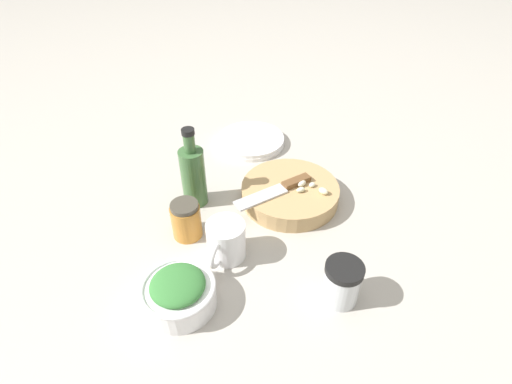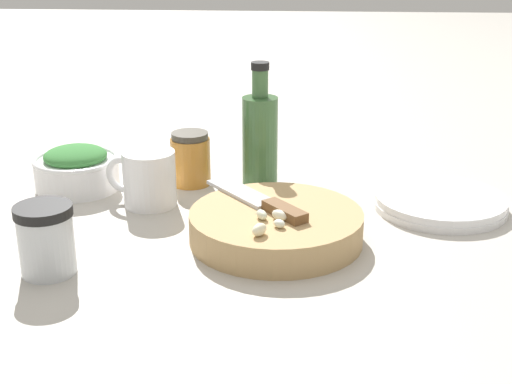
% 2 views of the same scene
% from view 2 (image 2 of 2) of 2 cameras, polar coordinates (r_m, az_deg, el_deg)
% --- Properties ---
extents(ground_plane, '(5.00, 5.00, 0.00)m').
position_cam_2_polar(ground_plane, '(1.00, 0.75, -2.21)').
color(ground_plane, '#B2ADA3').
extents(cutting_board, '(0.23, 0.23, 0.04)m').
position_cam_2_polar(cutting_board, '(0.93, 1.62, -2.76)').
color(cutting_board, tan).
rests_on(cutting_board, ground_plane).
extents(chef_knife, '(0.15, 0.17, 0.01)m').
position_cam_2_polar(chef_knife, '(0.94, 0.44, -0.73)').
color(chef_knife, brown).
rests_on(chef_knife, cutting_board).
extents(garlic_cloves, '(0.05, 0.08, 0.02)m').
position_cam_2_polar(garlic_cloves, '(0.88, 1.07, -2.35)').
color(garlic_cloves, '#EFEACD').
rests_on(garlic_cloves, cutting_board).
extents(herb_bowl, '(0.13, 0.13, 0.07)m').
position_cam_2_polar(herb_bowl, '(1.14, -14.16, 1.84)').
color(herb_bowl, white).
rests_on(herb_bowl, ground_plane).
extents(spice_jar, '(0.07, 0.07, 0.09)m').
position_cam_2_polar(spice_jar, '(0.87, -16.45, -3.65)').
color(spice_jar, silver).
rests_on(spice_jar, ground_plane).
extents(coffee_mug, '(0.11, 0.08, 0.08)m').
position_cam_2_polar(coffee_mug, '(1.05, -8.64, 1.09)').
color(coffee_mug, white).
rests_on(coffee_mug, ground_plane).
extents(plate_stack, '(0.19, 0.19, 0.02)m').
position_cam_2_polar(plate_stack, '(1.07, 14.51, -0.81)').
color(plate_stack, white).
rests_on(plate_stack, ground_plane).
extents(honey_jar, '(0.06, 0.06, 0.08)m').
position_cam_2_polar(honey_jar, '(1.13, -5.26, 2.66)').
color(honey_jar, '#BC7A2D').
rests_on(honey_jar, ground_plane).
extents(oil_bottle, '(0.06, 0.06, 0.19)m').
position_cam_2_polar(oil_bottle, '(1.12, 0.32, 4.45)').
color(oil_bottle, '#3D6638').
rests_on(oil_bottle, ground_plane).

